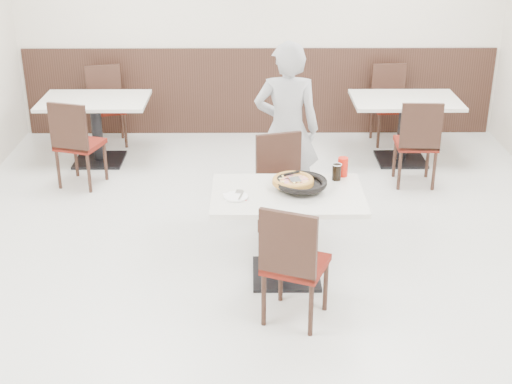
{
  "coord_description": "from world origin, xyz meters",
  "views": [
    {
      "loc": [
        -0.11,
        -5.3,
        3.01
      ],
      "look_at": [
        -0.07,
        -0.3,
        0.81
      ],
      "focal_mm": 50.0,
      "sensor_mm": 36.0,
      "label": 1
    }
  ],
  "objects_px": {
    "pizza_pan": "(301,186)",
    "cola_glass": "(337,172)",
    "chair_near": "(296,261)",
    "main_table": "(287,235)",
    "bg_chair_left_far": "(107,107)",
    "bg_chair_right_near": "(416,142)",
    "diner_person": "(287,130)",
    "bg_chair_right_far": "(391,106)",
    "side_plate": "(236,197)",
    "bg_chair_left_near": "(80,142)",
    "chair_far": "(285,191)",
    "red_cup": "(343,167)",
    "bg_table_left": "(97,131)",
    "bg_table_right": "(403,130)",
    "pizza": "(293,182)"
  },
  "relations": [
    {
      "from": "chair_far",
      "to": "pizza",
      "type": "xyz_separation_m",
      "value": [
        0.03,
        -0.6,
        0.34
      ]
    },
    {
      "from": "diner_person",
      "to": "bg_chair_left_far",
      "type": "height_order",
      "value": "diner_person"
    },
    {
      "from": "bg_chair_right_near",
      "to": "pizza_pan",
      "type": "bearing_deg",
      "value": -122.83
    },
    {
      "from": "side_plate",
      "to": "bg_chair_left_near",
      "type": "distance_m",
      "value": 2.67
    },
    {
      "from": "pizza_pan",
      "to": "cola_glass",
      "type": "distance_m",
      "value": 0.37
    },
    {
      "from": "chair_far",
      "to": "bg_chair_left_far",
      "type": "relative_size",
      "value": 1.0
    },
    {
      "from": "cola_glass",
      "to": "bg_table_left",
      "type": "xyz_separation_m",
      "value": [
        -2.47,
        2.37,
        -0.44
      ]
    },
    {
      "from": "red_cup",
      "to": "main_table",
      "type": "bearing_deg",
      "value": -143.5
    },
    {
      "from": "pizza_pan",
      "to": "bg_chair_left_far",
      "type": "xyz_separation_m",
      "value": [
        -2.15,
        3.18,
        -0.32
      ]
    },
    {
      "from": "bg_table_left",
      "to": "bg_chair_right_far",
      "type": "relative_size",
      "value": 1.26
    },
    {
      "from": "cola_glass",
      "to": "bg_chair_left_far",
      "type": "relative_size",
      "value": 0.14
    },
    {
      "from": "red_cup",
      "to": "chair_near",
      "type": "bearing_deg",
      "value": -114.47
    },
    {
      "from": "side_plate",
      "to": "diner_person",
      "type": "height_order",
      "value": "diner_person"
    },
    {
      "from": "chair_near",
      "to": "pizza_pan",
      "type": "xyz_separation_m",
      "value": [
        0.07,
        0.66,
        0.32
      ]
    },
    {
      "from": "chair_far",
      "to": "cola_glass",
      "type": "bearing_deg",
      "value": 118.07
    },
    {
      "from": "pizza_pan",
      "to": "chair_near",
      "type": "bearing_deg",
      "value": -96.39
    },
    {
      "from": "chair_far",
      "to": "pizza_pan",
      "type": "relative_size",
      "value": 2.81
    },
    {
      "from": "red_cup",
      "to": "bg_table_left",
      "type": "xyz_separation_m",
      "value": [
        -2.53,
        2.29,
        -0.45
      ]
    },
    {
      "from": "bg_chair_left_near",
      "to": "bg_chair_right_far",
      "type": "height_order",
      "value": "same"
    },
    {
      "from": "pizza",
      "to": "bg_chair_right_near",
      "type": "relative_size",
      "value": 0.35
    },
    {
      "from": "main_table",
      "to": "bg_chair_left_far",
      "type": "height_order",
      "value": "bg_chair_left_far"
    },
    {
      "from": "bg_chair_right_far",
      "to": "side_plate",
      "type": "bearing_deg",
      "value": 56.52
    },
    {
      "from": "side_plate",
      "to": "diner_person",
      "type": "distance_m",
      "value": 1.42
    },
    {
      "from": "main_table",
      "to": "bg_table_left",
      "type": "relative_size",
      "value": 1.0
    },
    {
      "from": "main_table",
      "to": "bg_table_right",
      "type": "relative_size",
      "value": 1.0
    },
    {
      "from": "bg_chair_left_near",
      "to": "bg_chair_left_far",
      "type": "relative_size",
      "value": 1.0
    },
    {
      "from": "diner_person",
      "to": "bg_chair_right_far",
      "type": "height_order",
      "value": "diner_person"
    },
    {
      "from": "side_plate",
      "to": "bg_chair_left_far",
      "type": "relative_size",
      "value": 0.2
    },
    {
      "from": "diner_person",
      "to": "bg_table_left",
      "type": "distance_m",
      "value": 2.56
    },
    {
      "from": "chair_near",
      "to": "pizza",
      "type": "relative_size",
      "value": 2.87
    },
    {
      "from": "side_plate",
      "to": "bg_table_right",
      "type": "height_order",
      "value": "side_plate"
    },
    {
      "from": "chair_near",
      "to": "red_cup",
      "type": "bearing_deg",
      "value": 87.88
    },
    {
      "from": "pizza_pan",
      "to": "diner_person",
      "type": "xyz_separation_m",
      "value": [
        -0.06,
        1.21,
        0.05
      ]
    },
    {
      "from": "pizza",
      "to": "red_cup",
      "type": "xyz_separation_m",
      "value": [
        0.43,
        0.27,
        0.02
      ]
    },
    {
      "from": "red_cup",
      "to": "bg_table_right",
      "type": "relative_size",
      "value": 0.13
    },
    {
      "from": "pizza_pan",
      "to": "bg_chair_right_near",
      "type": "relative_size",
      "value": 0.36
    },
    {
      "from": "bg_chair_left_far",
      "to": "bg_table_right",
      "type": "bearing_deg",
      "value": 153.62
    },
    {
      "from": "diner_person",
      "to": "bg_table_left",
      "type": "height_order",
      "value": "diner_person"
    },
    {
      "from": "chair_far",
      "to": "cola_glass",
      "type": "distance_m",
      "value": 0.67
    },
    {
      "from": "chair_far",
      "to": "side_plate",
      "type": "xyz_separation_m",
      "value": [
        -0.42,
        -0.76,
        0.28
      ]
    },
    {
      "from": "pizza_pan",
      "to": "bg_table_left",
      "type": "distance_m",
      "value": 3.4
    },
    {
      "from": "bg_chair_right_near",
      "to": "diner_person",
      "type": "bearing_deg",
      "value": -151.06
    },
    {
      "from": "pizza",
      "to": "cola_glass",
      "type": "xyz_separation_m",
      "value": [
        0.37,
        0.19,
        0.0
      ]
    },
    {
      "from": "cola_glass",
      "to": "bg_chair_right_near",
      "type": "xyz_separation_m",
      "value": [
        1.05,
        1.7,
        -0.34
      ]
    },
    {
      "from": "pizza_pan",
      "to": "diner_person",
      "type": "bearing_deg",
      "value": 92.78
    },
    {
      "from": "red_cup",
      "to": "diner_person",
      "type": "relative_size",
      "value": 0.09
    },
    {
      "from": "chair_far",
      "to": "diner_person",
      "type": "xyz_separation_m",
      "value": [
        0.04,
        0.58,
        0.37
      ]
    },
    {
      "from": "bg_table_right",
      "to": "bg_chair_right_far",
      "type": "xyz_separation_m",
      "value": [
        -0.03,
        0.64,
        0.1
      ]
    },
    {
      "from": "chair_near",
      "to": "main_table",
      "type": "bearing_deg",
      "value": 115.65
    },
    {
      "from": "cola_glass",
      "to": "red_cup",
      "type": "relative_size",
      "value": 0.81
    }
  ]
}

